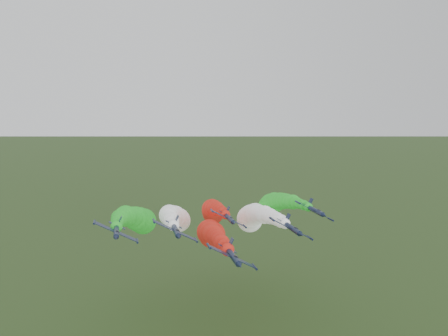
{
  "coord_description": "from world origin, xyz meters",
  "views": [
    {
      "loc": [
        -19.24,
        -79.95,
        59.71
      ],
      "look_at": [
        -0.22,
        1.87,
        48.54
      ],
      "focal_mm": 35.0,
      "sensor_mm": 36.0,
      "label": 1
    }
  ],
  "objects_px": {
    "jet_inner_right": "(253,217)",
    "jet_outer_left": "(135,219)",
    "jet_trail": "(213,211)",
    "jet_lead": "(211,233)",
    "jet_inner_left": "(174,218)",
    "jet_outer_right": "(273,205)"
  },
  "relations": [
    {
      "from": "jet_inner_right",
      "to": "jet_outer_left",
      "type": "xyz_separation_m",
      "value": [
        -32.68,
        7.47,
        -0.56
      ]
    },
    {
      "from": "jet_inner_right",
      "to": "jet_trail",
      "type": "height_order",
      "value": "jet_inner_right"
    },
    {
      "from": "jet_inner_left",
      "to": "jet_outer_right",
      "type": "bearing_deg",
      "value": 12.34
    },
    {
      "from": "jet_lead",
      "to": "jet_inner_right",
      "type": "distance_m",
      "value": 17.13
    },
    {
      "from": "jet_inner_right",
      "to": "jet_trail",
      "type": "relative_size",
      "value": 1.01
    },
    {
      "from": "jet_inner_left",
      "to": "jet_outer_left",
      "type": "distance_m",
      "value": 12.21
    },
    {
      "from": "jet_inner_left",
      "to": "jet_outer_right",
      "type": "height_order",
      "value": "jet_outer_right"
    },
    {
      "from": "jet_inner_right",
      "to": "jet_outer_left",
      "type": "height_order",
      "value": "jet_inner_right"
    },
    {
      "from": "jet_lead",
      "to": "jet_outer_right",
      "type": "xyz_separation_m",
      "value": [
        22.86,
        17.67,
        2.53
      ]
    },
    {
      "from": "jet_lead",
      "to": "jet_inner_right",
      "type": "height_order",
      "value": "jet_inner_right"
    },
    {
      "from": "jet_lead",
      "to": "jet_outer_left",
      "type": "bearing_deg",
      "value": 137.35
    },
    {
      "from": "jet_inner_left",
      "to": "jet_outer_right",
      "type": "relative_size",
      "value": 1.0
    },
    {
      "from": "jet_lead",
      "to": "jet_inner_right",
      "type": "xyz_separation_m",
      "value": [
        14.11,
        9.64,
        1.25
      ]
    },
    {
      "from": "jet_inner_left",
      "to": "jet_trail",
      "type": "distance_m",
      "value": 21.77
    },
    {
      "from": "jet_outer_left",
      "to": "jet_trail",
      "type": "bearing_deg",
      "value": 22.23
    },
    {
      "from": "jet_inner_right",
      "to": "jet_trail",
      "type": "bearing_deg",
      "value": 114.58
    },
    {
      "from": "jet_inner_left",
      "to": "jet_trail",
      "type": "relative_size",
      "value": 1.0
    },
    {
      "from": "jet_lead",
      "to": "jet_outer_left",
      "type": "relative_size",
      "value": 1.0
    },
    {
      "from": "jet_inner_left",
      "to": "jet_outer_left",
      "type": "bearing_deg",
      "value": 149.2
    },
    {
      "from": "jet_trail",
      "to": "jet_lead",
      "type": "bearing_deg",
      "value": -102.61
    },
    {
      "from": "jet_lead",
      "to": "jet_inner_left",
      "type": "relative_size",
      "value": 1.01
    },
    {
      "from": "jet_outer_right",
      "to": "jet_trail",
      "type": "bearing_deg",
      "value": 150.45
    }
  ]
}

